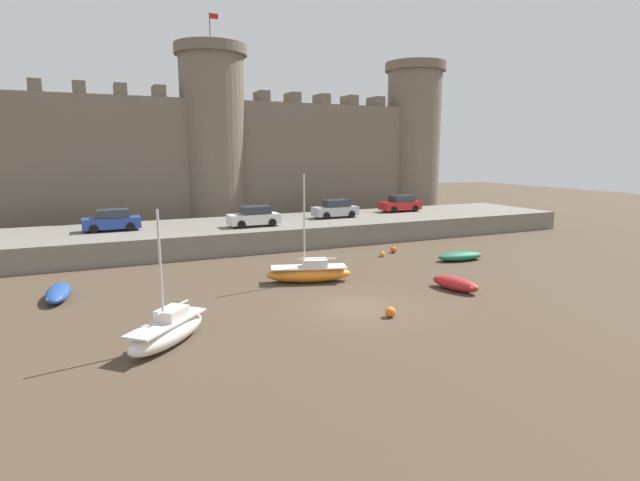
{
  "coord_description": "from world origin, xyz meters",
  "views": [
    {
      "loc": [
        -11.52,
        -20.93,
        7.6
      ],
      "look_at": [
        0.33,
        5.15,
        2.5
      ],
      "focal_mm": 28.0,
      "sensor_mm": 36.0,
      "label": 1
    }
  ],
  "objects": [
    {
      "name": "mooring_buoy_near_channel",
      "position": [
        9.04,
        10.74,
        0.24
      ],
      "size": [
        0.48,
        0.48,
        0.48
      ],
      "primitive_type": "sphere",
      "color": "#E04C1E",
      "rests_on": "ground"
    },
    {
      "name": "rowboat_near_channel_left",
      "position": [
        11.84,
        6.44,
        0.34
      ],
      "size": [
        3.62,
        1.56,
        0.64
      ],
      "color": "#1E6B47",
      "rests_on": "ground"
    },
    {
      "name": "rowboat_foreground_right",
      "position": [
        6.45,
        0.43,
        0.39
      ],
      "size": [
        1.73,
        3.14,
        0.75
      ],
      "color": "red",
      "rests_on": "ground"
    },
    {
      "name": "car_quay_west",
      "position": [
        16.43,
        21.06,
        2.48
      ],
      "size": [
        4.12,
        1.92,
        1.62
      ],
      "color": "red",
      "rests_on": "quay_road"
    },
    {
      "name": "rowboat_midflat_right",
      "position": [
        -13.59,
        7.68,
        0.35
      ],
      "size": [
        1.39,
        3.69,
        0.67
      ],
      "color": "#234793",
      "rests_on": "ground"
    },
    {
      "name": "car_quay_east",
      "position": [
        8.41,
        19.55,
        2.48
      ],
      "size": [
        4.12,
        1.92,
        1.62
      ],
      "color": "#B2B5B7",
      "rests_on": "quay_road"
    },
    {
      "name": "sailboat_near_channel_right",
      "position": [
        -9.22,
        -1.25,
        0.59
      ],
      "size": [
        4.02,
        4.12,
        5.48
      ],
      "color": "silver",
      "rests_on": "ground"
    },
    {
      "name": "car_quay_centre_east",
      "position": [
        0.08,
        17.38,
        2.48
      ],
      "size": [
        4.12,
        1.92,
        1.62
      ],
      "color": "silver",
      "rests_on": "quay_road"
    },
    {
      "name": "ground_plane",
      "position": [
        0.0,
        0.0,
        0.0
      ],
      "size": [
        160.0,
        160.0,
        0.0
      ],
      "primitive_type": "plane",
      "color": "#4C3D2D"
    },
    {
      "name": "castle",
      "position": [
        -0.0,
        30.47,
        7.94
      ],
      "size": [
        55.65,
        7.15,
        20.96
      ],
      "color": "#706354",
      "rests_on": "ground"
    },
    {
      "name": "mooring_buoy_near_shore",
      "position": [
        0.67,
        -2.01,
        0.25
      ],
      "size": [
        0.51,
        0.51,
        0.51
      ],
      "primitive_type": "sphere",
      "color": "orange",
      "rests_on": "ground"
    },
    {
      "name": "sailboat_midflat_left",
      "position": [
        -0.23,
        5.46,
        0.57
      ],
      "size": [
        5.25,
        2.94,
        6.38
      ],
      "color": "orange",
      "rests_on": "ground"
    },
    {
      "name": "quay_road",
      "position": [
        0.0,
        19.38,
        0.85
      ],
      "size": [
        60.5,
        10.0,
        1.71
      ],
      "primitive_type": "cube",
      "color": "slate",
      "rests_on": "ground"
    },
    {
      "name": "mooring_buoy_off_centre",
      "position": [
        7.53,
        9.91,
        0.19
      ],
      "size": [
        0.39,
        0.39,
        0.39
      ],
      "primitive_type": "sphere",
      "color": "orange",
      "rests_on": "ground"
    },
    {
      "name": "car_quay_centre_west",
      "position": [
        -10.4,
        19.6,
        2.48
      ],
      "size": [
        4.12,
        1.92,
        1.62
      ],
      "color": "#263F99",
      "rests_on": "quay_road"
    }
  ]
}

